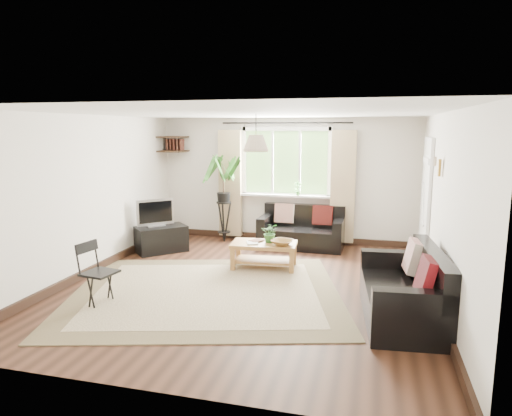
% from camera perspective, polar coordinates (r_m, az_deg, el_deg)
% --- Properties ---
extents(floor, '(5.50, 5.50, 0.00)m').
position_cam_1_polar(floor, '(6.55, -0.89, -9.68)').
color(floor, black).
rests_on(floor, ground).
extents(ceiling, '(5.50, 5.50, 0.00)m').
position_cam_1_polar(ceiling, '(6.17, -0.95, 11.80)').
color(ceiling, white).
rests_on(ceiling, floor).
extents(wall_back, '(5.00, 0.02, 2.40)m').
position_cam_1_polar(wall_back, '(8.91, 3.78, 3.47)').
color(wall_back, silver).
rests_on(wall_back, floor).
extents(wall_front, '(5.00, 0.02, 2.40)m').
position_cam_1_polar(wall_front, '(3.73, -12.24, -5.81)').
color(wall_front, silver).
rests_on(wall_front, floor).
extents(wall_left, '(0.02, 5.50, 2.40)m').
position_cam_1_polar(wall_left, '(7.32, -20.16, 1.48)').
color(wall_left, silver).
rests_on(wall_left, floor).
extents(wall_right, '(0.02, 5.50, 2.40)m').
position_cam_1_polar(wall_right, '(6.09, 22.39, -0.25)').
color(wall_right, silver).
rests_on(wall_right, floor).
extents(rug, '(4.26, 3.90, 0.02)m').
position_cam_1_polar(rug, '(6.33, -6.23, -10.35)').
color(rug, beige).
rests_on(rug, floor).
extents(window, '(2.50, 0.16, 2.16)m').
position_cam_1_polar(window, '(8.84, 3.76, 5.70)').
color(window, white).
rests_on(window, wall_back).
extents(door, '(0.06, 0.96, 2.06)m').
position_cam_1_polar(door, '(7.79, 20.41, 0.45)').
color(door, silver).
rests_on(door, wall_right).
extents(corner_shelf, '(0.50, 0.50, 0.34)m').
position_cam_1_polar(corner_shelf, '(9.31, -10.34, 7.87)').
color(corner_shelf, black).
rests_on(corner_shelf, wall_back).
extents(pendant_lamp, '(0.36, 0.36, 0.54)m').
position_cam_1_polar(pendant_lamp, '(6.56, 0.00, 8.64)').
color(pendant_lamp, beige).
rests_on(pendant_lamp, ceiling).
extents(wall_sconce, '(0.12, 0.12, 0.28)m').
position_cam_1_polar(wall_sconce, '(6.32, 21.72, 5.07)').
color(wall_sconce, beige).
rests_on(wall_sconce, wall_right).
extents(sofa_back, '(1.57, 0.82, 0.73)m').
position_cam_1_polar(sofa_back, '(8.55, 5.70, -2.51)').
color(sofa_back, black).
rests_on(sofa_back, floor).
extents(sofa_right, '(1.75, 1.00, 0.79)m').
position_cam_1_polar(sofa_right, '(5.62, 17.82, -9.28)').
color(sofa_right, black).
rests_on(sofa_right, floor).
extents(coffee_table, '(1.06, 0.64, 0.42)m').
position_cam_1_polar(coffee_table, '(7.28, 1.01, -5.94)').
color(coffee_table, brown).
rests_on(coffee_table, floor).
extents(table_plant, '(0.31, 0.27, 0.31)m').
position_cam_1_polar(table_plant, '(7.22, 1.80, -3.10)').
color(table_plant, '#2D6528').
rests_on(table_plant, coffee_table).
extents(bowl, '(0.39, 0.39, 0.08)m').
position_cam_1_polar(bowl, '(7.09, 3.28, -4.31)').
color(bowl, brown).
rests_on(bowl, coffee_table).
extents(book_a, '(0.24, 0.28, 0.02)m').
position_cam_1_polar(book_a, '(7.17, -1.15, -4.38)').
color(book_a, silver).
rests_on(book_a, coffee_table).
extents(book_b, '(0.27, 0.29, 0.02)m').
position_cam_1_polar(book_b, '(7.36, -0.43, -3.99)').
color(book_b, '#533021').
rests_on(book_b, coffee_table).
extents(tv_stand, '(0.96, 0.96, 0.47)m').
position_cam_1_polar(tv_stand, '(8.39, -11.74, -3.82)').
color(tv_stand, black).
rests_on(tv_stand, floor).
extents(tv, '(0.63, 0.63, 0.51)m').
position_cam_1_polar(tv, '(8.34, -12.48, -0.50)').
color(tv, '#A5A5AA').
rests_on(tv, tv_stand).
extents(palm_stand, '(0.75, 0.75, 1.71)m').
position_cam_1_polar(palm_stand, '(8.87, -4.06, 1.19)').
color(palm_stand, black).
rests_on(palm_stand, floor).
extents(folding_chair, '(0.47, 0.47, 0.79)m').
position_cam_1_polar(folding_chair, '(6.10, -18.95, -7.81)').
color(folding_chair, black).
rests_on(folding_chair, floor).
extents(sill_plant, '(0.14, 0.10, 0.27)m').
position_cam_1_polar(sill_plant, '(8.76, 5.23, 2.46)').
color(sill_plant, '#2D6023').
rests_on(sill_plant, window).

